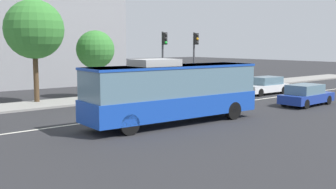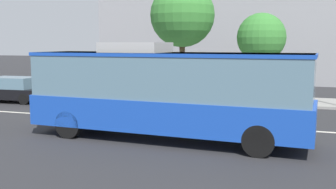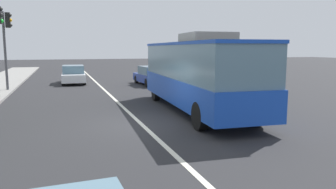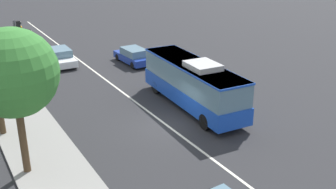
{
  "view_description": "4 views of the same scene",
  "coord_description": "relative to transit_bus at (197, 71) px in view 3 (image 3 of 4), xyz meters",
  "views": [
    {
      "loc": [
        -12.09,
        -19.44,
        4.22
      ],
      "look_at": [
        2.55,
        -1.64,
        1.36
      ],
      "focal_mm": 43.57,
      "sensor_mm": 36.0,
      "label": 1
    },
    {
      "loc": [
        6.21,
        -16.41,
        3.42
      ],
      "look_at": [
        1.4,
        -1.72,
        1.45
      ],
      "focal_mm": 42.96,
      "sensor_mm": 36.0,
      "label": 2
    },
    {
      "loc": [
        -11.75,
        2.79,
        2.82
      ],
      "look_at": [
        2.51,
        -1.9,
        0.71
      ],
      "focal_mm": 34.81,
      "sensor_mm": 36.0,
      "label": 3
    },
    {
      "loc": [
        -19.41,
        11.46,
        10.99
      ],
      "look_at": [
        2.62,
        -1.57,
        0.89
      ],
      "focal_mm": 43.09,
      "sensor_mm": 36.0,
      "label": 4
    }
  ],
  "objects": [
    {
      "name": "traffic_light_mid_block",
      "position": [
        10.1,
        9.05,
        1.75
      ],
      "size": [
        0.33,
        0.62,
        5.2
      ],
      "rotation": [
        0.0,
        0.0,
        -1.6
      ],
      "color": "#47474C",
      "rests_on": "ground_plane"
    },
    {
      "name": "lane_centre_line",
      "position": [
        -1.76,
        3.01,
        -1.8
      ],
      "size": [
        76.0,
        0.16,
        0.01
      ],
      "primitive_type": "cube",
      "color": "silver",
      "rests_on": "ground_plane"
    },
    {
      "name": "sedan_blue",
      "position": [
        11.21,
        -0.97,
        -1.09
      ],
      "size": [
        4.57,
        1.98,
        1.46
      ],
      "rotation": [
        0.0,
        0.0,
        0.04
      ],
      "color": "#1E3899",
      "rests_on": "ground_plane"
    },
    {
      "name": "sedan_white",
      "position": [
        14.3,
        4.85,
        -1.09
      ],
      "size": [
        4.55,
        1.92,
        1.46
      ],
      "rotation": [
        0.0,
        0.0,
        3.11
      ],
      "color": "white",
      "rests_on": "ground_plane"
    },
    {
      "name": "ground_plane",
      "position": [
        -1.76,
        3.01,
        -1.81
      ],
      "size": [
        160.0,
        160.0,
        0.0
      ],
      "primitive_type": "plane",
      "color": "#28282B"
    },
    {
      "name": "transit_bus",
      "position": [
        0.0,
        0.0,
        0.0
      ],
      "size": [
        10.12,
        3.04,
        3.46
      ],
      "rotation": [
        0.0,
        0.0,
        -0.05
      ],
      "color": "#1947B7",
      "rests_on": "ground_plane"
    }
  ]
}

